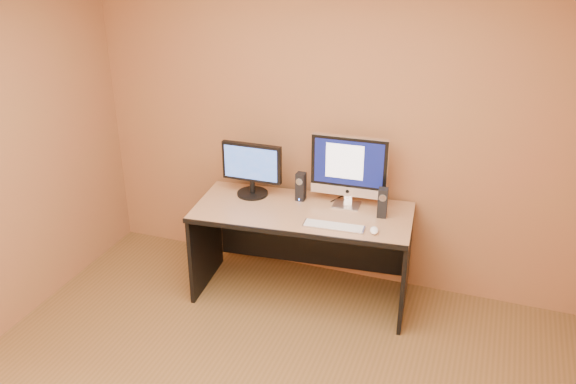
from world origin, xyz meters
The scene contains 10 objects.
walls centered at (0.00, 0.00, 1.30)m, with size 4.00×4.00×2.60m, color olive, non-canonical shape.
desk centered at (-0.11, 1.55, 0.38)m, with size 1.63×0.71×0.76m, color tan, non-canonical shape.
imac centered at (0.18, 1.75, 1.04)m, with size 0.58×0.21×0.56m, color silver, non-canonical shape.
second_monitor centered at (-0.58, 1.69, 0.97)m, with size 0.49×0.24×0.43m, color black, non-canonical shape.
speaker_left centered at (-0.19, 1.73, 0.87)m, with size 0.07×0.07×0.22m, color black, non-canonical shape.
speaker_right centered at (0.47, 1.66, 0.87)m, with size 0.07×0.07×0.22m, color black, non-canonical shape.
keyboard centered at (0.18, 1.37, 0.76)m, with size 0.44×0.12×0.02m, color silver.
mouse centered at (0.47, 1.39, 0.77)m, with size 0.06×0.10×0.04m, color white.
cable_a centered at (0.20, 1.80, 0.76)m, with size 0.01×0.01×0.22m, color black.
cable_b centered at (0.08, 1.85, 0.76)m, with size 0.01×0.01×0.18m, color black.
Camera 1 is at (1.17, -2.34, 2.80)m, focal length 38.00 mm.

